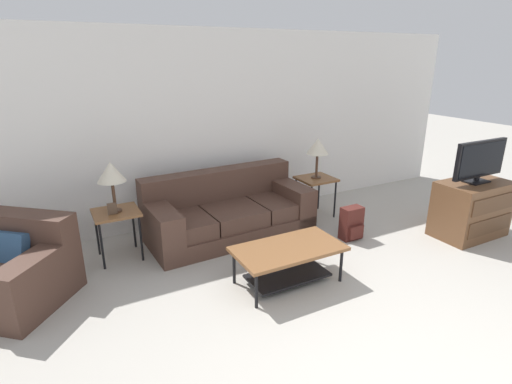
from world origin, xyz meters
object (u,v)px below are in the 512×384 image
object	(u,v)px
armchair	(9,273)
tv_console	(471,209)
backpack	(352,224)
table_lamp_left	(111,173)
couch	(228,213)
table_lamp_right	(318,147)
coffee_table	(288,256)
side_table_left	(116,217)
side_table_right	(316,182)
television	(480,160)

from	to	relation	value
armchair	tv_console	distance (m)	5.35
backpack	armchair	bearing A→B (deg)	172.86
armchair	table_lamp_left	distance (m)	1.36
couch	table_lamp_right	xyz separation A→B (m)	(1.39, 0.00, 0.74)
coffee_table	table_lamp_left	world-z (taller)	table_lamp_left
table_lamp_left	table_lamp_right	world-z (taller)	same
table_lamp_right	side_table_left	bearing A→B (deg)	-180.00
table_lamp_left	backpack	bearing A→B (deg)	-17.80
couch	side_table_left	xyz separation A→B (m)	(-1.39, 0.00, 0.22)
coffee_table	tv_console	size ratio (longest dim) A/B	1.19
tv_console	backpack	world-z (taller)	tv_console
coffee_table	backpack	xyz separation A→B (m)	(1.29, 0.51, -0.09)
couch	side_table_left	bearing A→B (deg)	179.96
side_table_right	side_table_left	bearing A→B (deg)	180.00
armchair	side_table_right	distance (m)	3.88
coffee_table	table_lamp_left	size ratio (longest dim) A/B	1.94
table_lamp_left	television	world-z (taller)	television
couch	coffee_table	bearing A→B (deg)	-88.04
table_lamp_left	armchair	bearing A→B (deg)	-159.63
side_table_left	television	bearing A→B (deg)	-19.90
table_lamp_left	tv_console	xyz separation A→B (m)	(4.16, -1.51, -0.67)
table_lamp_left	backpack	xyz separation A→B (m)	(2.72, -0.87, -0.82)
armchair	side_table_right	size ratio (longest dim) A/B	2.36
couch	side_table_left	size ratio (longest dim) A/B	3.70
coffee_table	table_lamp_left	bearing A→B (deg)	136.11
side_table_right	tv_console	xyz separation A→B (m)	(1.38, -1.51, -0.15)
table_lamp_right	television	world-z (taller)	television
side_table_right	table_lamp_right	distance (m)	0.52
backpack	coffee_table	bearing A→B (deg)	-158.49
table_lamp_left	table_lamp_right	bearing A→B (deg)	0.00
side_table_left	table_lamp_right	xyz separation A→B (m)	(2.78, 0.00, 0.52)
coffee_table	television	bearing A→B (deg)	-2.63
coffee_table	tv_console	xyz separation A→B (m)	(2.73, -0.13, 0.06)
side_table_left	couch	bearing A→B (deg)	-0.04
couch	table_lamp_left	bearing A→B (deg)	179.96
side_table_right	table_lamp_right	bearing A→B (deg)	90.00
couch	television	world-z (taller)	television
coffee_table	tv_console	world-z (taller)	tv_console
coffee_table	tv_console	distance (m)	2.73
tv_console	backpack	size ratio (longest dim) A/B	2.18
side_table_left	coffee_table	bearing A→B (deg)	-43.89
table_lamp_left	backpack	size ratio (longest dim) A/B	1.34
couch	tv_console	distance (m)	3.16
armchair	coffee_table	size ratio (longest dim) A/B	1.23
side_table_right	couch	bearing A→B (deg)	-179.96
table_lamp_right	side_table_right	bearing A→B (deg)	-90.00
side_table_left	side_table_right	world-z (taller)	same
coffee_table	side_table_left	size ratio (longest dim) A/B	1.93
table_lamp_left	table_lamp_right	distance (m)	2.78
coffee_table	television	distance (m)	2.82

